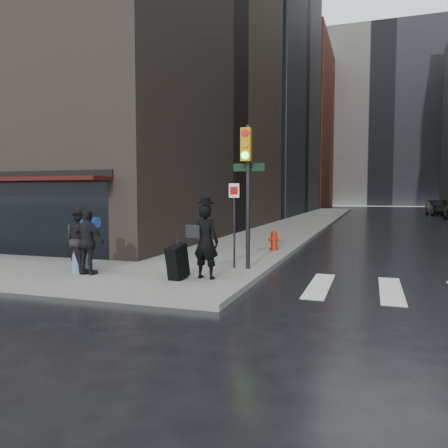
# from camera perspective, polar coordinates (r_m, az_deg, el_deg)

# --- Properties ---
(ground) EXTENTS (140.00, 140.00, 0.00)m
(ground) POSITION_cam_1_polar(r_m,az_deg,el_deg) (10.80, -7.21, -7.79)
(ground) COLOR black
(ground) RESTS_ON ground
(sidewalk_left) EXTENTS (4.00, 50.00, 0.15)m
(sidewalk_left) POSITION_cam_1_polar(r_m,az_deg,el_deg) (36.86, 11.41, 0.62)
(sidewalk_left) COLOR slate
(sidewalk_left) RESTS_ON ground
(bldg_left_mid) EXTENTS (22.00, 24.00, 34.00)m
(bldg_left_mid) POSITION_cam_1_polar(r_m,az_deg,el_deg) (52.79, -1.74, 20.28)
(bldg_left_mid) COLOR gray
(bldg_left_mid) RESTS_ON ground
(bldg_left_far) EXTENTS (22.00, 20.00, 26.00)m
(bldg_left_far) POSITION_cam_1_polar(r_m,az_deg,el_deg) (74.44, 4.87, 12.33)
(bldg_left_far) COLOR maroon
(bldg_left_far) RESTS_ON ground
(bldg_distant) EXTENTS (40.00, 12.00, 32.00)m
(bldg_distant) POSITION_cam_1_polar(r_m,az_deg,el_deg) (88.60, 19.81, 12.73)
(bldg_distant) COLOR gray
(bldg_distant) RESTS_ON ground
(storefront) EXTENTS (8.40, 1.11, 2.83)m
(storefront) POSITION_cam_1_polar(r_m,az_deg,el_deg) (16.29, -26.91, 2.25)
(storefront) COLOR black
(storefront) RESTS_ON ground
(man_overcoat) EXTENTS (1.13, 0.97, 1.98)m
(man_overcoat) POSITION_cam_1_polar(r_m,az_deg,el_deg) (10.49, -3.16, -2.68)
(man_overcoat) COLOR black
(man_overcoat) RESTS_ON ground
(man_jeans) EXTENTS (1.19, 0.97, 1.72)m
(man_jeans) POSITION_cam_1_polar(r_m,az_deg,el_deg) (11.92, -18.27, -1.93)
(man_jeans) COLOR black
(man_jeans) RESTS_ON ground
(man_greycoat) EXTENTS (1.01, 0.51, 1.66)m
(man_greycoat) POSITION_cam_1_polar(r_m,az_deg,el_deg) (11.52, -17.33, -2.26)
(man_greycoat) COLOR black
(man_greycoat) RESTS_ON ground
(traffic_light) EXTENTS (0.97, 0.43, 3.88)m
(traffic_light) POSITION_cam_1_polar(r_m,az_deg,el_deg) (11.77, 2.90, 6.19)
(traffic_light) COLOR black
(traffic_light) RESTS_ON ground
(fire_hydrant) EXTENTS (0.41, 0.31, 0.71)m
(fire_hydrant) POSITION_cam_1_polar(r_m,az_deg,el_deg) (15.93, 6.55, -2.27)
(fire_hydrant) COLOR #B2210A
(fire_hydrant) RESTS_ON ground
(parked_car_5) EXTENTS (1.92, 4.70, 1.52)m
(parked_car_5) POSITION_cam_1_polar(r_m,az_deg,el_deg) (48.87, 26.10, 1.90)
(parked_car_5) COLOR black
(parked_car_5) RESTS_ON ground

